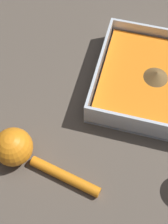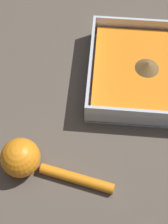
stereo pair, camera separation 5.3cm
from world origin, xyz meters
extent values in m
plane|color=brown|center=(0.00, 0.00, 0.00)|extent=(4.00, 4.00, 0.00)
cube|color=silver|center=(-0.01, -0.01, 0.00)|extent=(0.25, 0.25, 0.01)
cube|color=silver|center=(-0.01, 0.11, 0.03)|extent=(0.25, 0.01, 0.05)
cube|color=silver|center=(-0.01, -0.13, 0.03)|extent=(0.25, 0.01, 0.05)
cube|color=silver|center=(-0.13, -0.01, 0.03)|extent=(0.01, 0.24, 0.05)
cube|color=orange|center=(-0.01, -0.01, 0.02)|extent=(0.23, 0.23, 0.03)
cone|color=brown|center=(-0.01, -0.01, 0.05)|extent=(0.05, 0.05, 0.02)
sphere|color=orange|center=(-0.24, -0.23, 0.04)|extent=(0.07, 0.07, 0.07)
cylinder|color=orange|center=(-0.13, -0.26, 0.01)|extent=(0.14, 0.05, 0.02)
camera|label=1|loc=(-0.05, -0.43, 0.57)|focal=50.00mm
camera|label=2|loc=(-0.10, -0.44, 0.57)|focal=50.00mm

